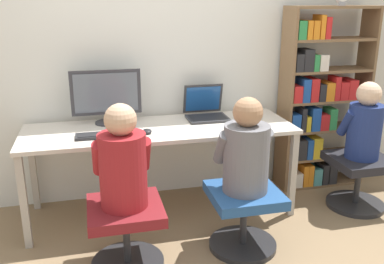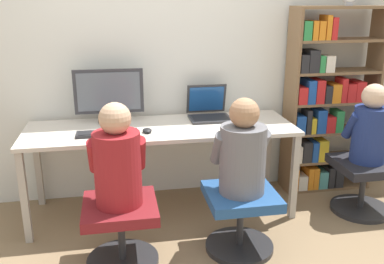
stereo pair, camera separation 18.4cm
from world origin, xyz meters
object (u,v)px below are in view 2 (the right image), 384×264
object	(u,v)px
keyboard	(107,133)
office_chair_side	(363,181)
bookshelf	(323,109)
person_at_monitor	(117,161)
person_at_laptop	(243,152)
laptop	(209,112)
person_near_shelf	(370,128)
office_chair_right	(240,214)
desktop_monitor	(109,95)
office_chair_left	(121,227)

from	to	relation	value
keyboard	office_chair_side	bearing A→B (deg)	-4.75
bookshelf	person_at_monitor	bearing A→B (deg)	-154.14
person_at_laptop	office_chair_side	size ratio (longest dim) A/B	1.36
laptop	person_at_monitor	xyz separation A→B (m)	(-0.77, -0.86, -0.05)
person_at_monitor	person_near_shelf	distance (m)	2.00
office_chair_right	office_chair_side	distance (m)	1.20
bookshelf	person_near_shelf	size ratio (longest dim) A/B	2.59
person_near_shelf	bookshelf	bearing A→B (deg)	107.34
person_at_laptop	desktop_monitor	bearing A→B (deg)	134.72
office_chair_right	bookshelf	distance (m)	1.40
office_chair_right	office_chair_side	size ratio (longest dim) A/B	1.00
desktop_monitor	office_chair_side	xyz separation A→B (m)	(2.00, -0.51, -0.68)
desktop_monitor	person_near_shelf	xyz separation A→B (m)	(2.00, -0.50, -0.23)
desktop_monitor	person_at_monitor	distance (m)	0.92
office_chair_right	person_at_monitor	size ratio (longest dim) A/B	0.72
desktop_monitor	office_chair_right	bearing A→B (deg)	-45.43
desktop_monitor	person_at_laptop	distance (m)	1.24
office_chair_left	office_chair_side	distance (m)	2.00
office_chair_side	office_chair_left	bearing A→B (deg)	-168.76
desktop_monitor	person_at_monitor	bearing A→B (deg)	-87.40
person_at_laptop	office_chair_side	bearing A→B (deg)	17.30
person_at_monitor	person_near_shelf	bearing A→B (deg)	11.23
office_chair_left	person_near_shelf	xyz separation A→B (m)	(1.96, 0.39, 0.45)
person_at_laptop	bookshelf	size ratio (longest dim) A/B	0.40
laptop	desktop_monitor	bearing A→B (deg)	177.90
office_chair_right	office_chair_side	world-z (taller)	same
laptop	person_at_laptop	world-z (taller)	person_at_laptop
keyboard	office_chair_left	world-z (taller)	keyboard
laptop	office_chair_left	xyz separation A→B (m)	(-0.77, -0.87, -0.51)
desktop_monitor	person_at_monitor	size ratio (longest dim) A/B	0.83
desktop_monitor	laptop	distance (m)	0.83
office_chair_right	person_at_monitor	xyz separation A→B (m)	(-0.82, -0.02, 0.46)
laptop	office_chair_right	bearing A→B (deg)	-86.98
desktop_monitor	person_near_shelf	bearing A→B (deg)	-14.08
keyboard	bookshelf	size ratio (longest dim) A/B	0.27
office_chair_right	person_near_shelf	distance (m)	1.29
laptop	person_near_shelf	distance (m)	1.28
laptop	keyboard	xyz separation A→B (m)	(-0.84, -0.31, -0.04)
desktop_monitor	bookshelf	xyz separation A→B (m)	(1.85, -0.01, -0.19)
laptop	person_at_laptop	xyz separation A→B (m)	(0.04, -0.83, -0.06)
laptop	office_chair_left	world-z (taller)	laptop
person_at_laptop	laptop	bearing A→B (deg)	93.03
keyboard	person_near_shelf	distance (m)	2.04
office_chair_side	person_near_shelf	world-z (taller)	person_near_shelf
office_chair_side	person_near_shelf	xyz separation A→B (m)	(-0.00, 0.00, 0.45)
office_chair_right	person_near_shelf	size ratio (longest dim) A/B	0.76
desktop_monitor	office_chair_right	distance (m)	1.40
person_at_monitor	desktop_monitor	bearing A→B (deg)	92.60
keyboard	desktop_monitor	bearing A→B (deg)	85.69
keyboard	office_chair_left	xyz separation A→B (m)	(0.07, -0.56, -0.47)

